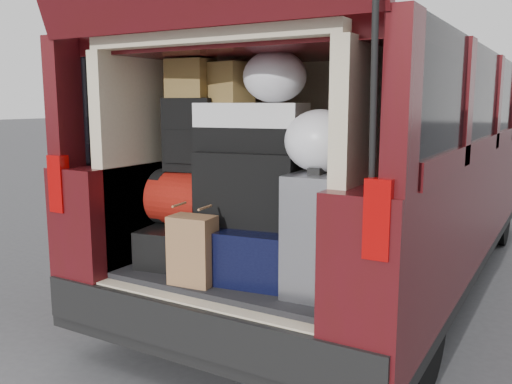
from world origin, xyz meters
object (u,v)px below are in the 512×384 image
Objects in this scene: black_soft_case at (251,188)px; twotone_duffel at (252,127)px; backpack at (191,135)px; red_duffel at (194,199)px; black_hardshell at (186,243)px; navy_hardshell at (257,247)px; kraft_bag at (193,250)px; silver_roller at (319,233)px.

twotone_duffel is (-0.03, 0.06, 0.31)m from black_soft_case.
red_duffel is at bearing -52.04° from backpack.
black_hardshell is 0.84× the size of navy_hardshell.
black_soft_case reaches higher than black_hardshell.
navy_hardshell is (0.45, 0.03, 0.03)m from black_hardshell.
black_soft_case reaches higher than red_duffel.
backpack reaches higher than kraft_bag.
backpack is 0.73× the size of twotone_duffel.
silver_roller is 0.68m from twotone_duffel.
twotone_duffel is (-0.05, 0.03, 0.63)m from navy_hardshell.
kraft_bag is (-0.18, -0.32, 0.04)m from navy_hardshell.
kraft_bag reaches higher than navy_hardshell.
black_soft_case reaches higher than navy_hardshell.
red_duffel is at bearing -3.62° from black_hardshell.
black_soft_case is at bearing -9.79° from black_hardshell.
backpack is at bearing 170.22° from navy_hardshell.
backpack is at bearing 173.45° from twotone_duffel.
backpack is (0.02, 0.04, 0.61)m from black_hardshell.
silver_roller is at bearing -18.58° from backpack.
backpack is at bearing 164.68° from black_soft_case.
backpack is 0.38m from twotone_duffel.
black_hardshell is 0.61m from backpack.
red_duffel is 0.36m from backpack.
black_hardshell is 0.88m from silver_roller.
navy_hardshell is 0.63m from twotone_duffel.
black_hardshell is 0.94× the size of twotone_duffel.
silver_roller is at bearing -24.17° from navy_hardshell.
twotone_duffel reaches higher than kraft_bag.
silver_roller reaches higher than navy_hardshell.
kraft_bag is (-0.58, -0.21, -0.11)m from silver_roller.
navy_hardshell is 0.72m from backpack.
black_soft_case is at bearing -15.17° from backpack.
backpack is (-0.25, 0.34, 0.54)m from kraft_bag.
navy_hardshell is 0.45m from red_duffel.
backpack is at bearing 120.65° from kraft_bag.
backpack is (-0.83, 0.13, 0.43)m from silver_roller.
black_hardshell is at bearing -126.18° from backpack.
backpack reaches higher than black_soft_case.
kraft_bag is (0.27, -0.29, 0.07)m from black_hardshell.
black_soft_case is 0.95× the size of twotone_duffel.
black_hardshell is 1.29× the size of backpack.
navy_hardshell is at bearing 38.79° from black_soft_case.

